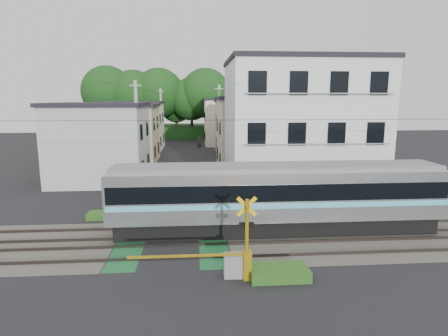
{
  "coord_description": "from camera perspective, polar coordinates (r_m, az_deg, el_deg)",
  "views": [
    {
      "loc": [
        1.17,
        -16.64,
        6.6
      ],
      "look_at": [
        2.8,
        5.0,
        2.57
      ],
      "focal_mm": 30.0,
      "sensor_mm": 36.0,
      "label": 1
    }
  ],
  "objects": [
    {
      "name": "weed_patches",
      "position": [
        17.76,
        -2.16,
        -10.67
      ],
      "size": [
        10.25,
        8.8,
        0.4
      ],
      "color": "#2D5E1E",
      "rests_on": "ground"
    },
    {
      "name": "commuter_train",
      "position": [
        18.89,
        7.94,
        -4.3
      ],
      "size": [
        16.4,
        2.59,
        3.41
      ],
      "color": "black",
      "rests_on": "ground"
    },
    {
      "name": "pedestrian",
      "position": [
        49.58,
        -3.78,
        3.83
      ],
      "size": [
        0.73,
        0.6,
        1.71
      ],
      "primitive_type": "imported",
      "rotation": [
        0.0,
        0.0,
        3.51
      ],
      "color": "#34303C",
      "rests_on": "ground"
    },
    {
      "name": "crossing_signal_far",
      "position": [
        21.46,
        -14.29,
        -5.74
      ],
      "size": [
        4.74,
        0.65,
        3.09
      ],
      "color": "yellow",
      "rests_on": "ground"
    },
    {
      "name": "crossing_signal_near",
      "position": [
        14.33,
        1.79,
        -13.75
      ],
      "size": [
        4.74,
        0.65,
        3.09
      ],
      "color": "yellow",
      "rests_on": "ground"
    },
    {
      "name": "ground",
      "position": [
        17.94,
        -7.9,
        -11.17
      ],
      "size": [
        120.0,
        120.0,
        0.0
      ],
      "primitive_type": "plane",
      "color": "black"
    },
    {
      "name": "tree_hill",
      "position": [
        64.51,
        -6.16,
        10.08
      ],
      "size": [
        40.0,
        13.43,
        11.96
      ],
      "color": "#194316",
      "rests_on": "ground"
    },
    {
      "name": "houses_row",
      "position": [
        42.7,
        -5.56,
        5.96
      ],
      "size": [
        22.07,
        31.35,
        6.8
      ],
      "color": "#B3B6B9",
      "rests_on": "ground"
    },
    {
      "name": "track_bed",
      "position": [
        17.93,
        -7.9,
        -11.06
      ],
      "size": [
        120.0,
        120.0,
        0.14
      ],
      "color": "#47423A",
      "rests_on": "ground"
    },
    {
      "name": "utility_poles",
      "position": [
        39.79,
        -7.55,
        6.79
      ],
      "size": [
        7.9,
        42.0,
        8.0
      ],
      "color": "#A5A5A0",
      "rests_on": "ground"
    },
    {
      "name": "catenary",
      "position": [
        17.6,
        11.68,
        0.8
      ],
      "size": [
        60.0,
        5.04,
        7.0
      ],
      "color": "#2D2D33",
      "rests_on": "ground"
    },
    {
      "name": "apartment_block",
      "position": [
        27.21,
        11.4,
        6.21
      ],
      "size": [
        10.2,
        8.36,
        9.3
      ],
      "color": "silver",
      "rests_on": "ground"
    }
  ]
}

